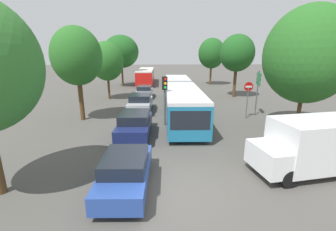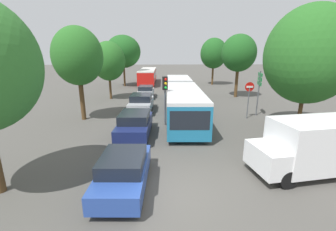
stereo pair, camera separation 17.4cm
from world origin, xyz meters
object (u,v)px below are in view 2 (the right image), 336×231
(queued_car_blue, at_px, (124,171))
(queued_car_white, at_px, (146,92))
(queued_car_navy, at_px, (135,124))
(direction_sign_post, at_px, (259,84))
(tree_left_distant, at_px, (123,52))
(tree_left_mid, at_px, (77,58))
(no_entry_sign, at_px, (249,95))
(traffic_light, at_px, (165,90))
(tree_right_near, at_px, (310,58))
(white_van, at_px, (317,145))
(articulated_bus, at_px, (181,95))
(tree_right_mid, at_px, (239,53))
(queued_car_silver, at_px, (141,102))
(tree_right_far, at_px, (214,53))
(city_bus_rear, at_px, (148,75))
(tree_left_far, at_px, (108,62))

(queued_car_blue, relative_size, queued_car_white, 1.01)
(queued_car_navy, distance_m, direction_sign_post, 10.51)
(queued_car_blue, distance_m, tree_left_distant, 28.32)
(direction_sign_post, bearing_deg, tree_left_mid, 15.21)
(no_entry_sign, height_order, tree_left_mid, tree_left_mid)
(traffic_light, relative_size, tree_right_near, 0.44)
(white_van, bearing_deg, queued_car_navy, -39.17)
(queued_car_navy, height_order, queued_car_white, queued_car_navy)
(queued_car_white, distance_m, white_van, 19.02)
(articulated_bus, distance_m, tree_right_near, 9.72)
(articulated_bus, distance_m, direction_sign_post, 6.38)
(queued_car_navy, relative_size, tree_left_distant, 0.58)
(queued_car_navy, xyz_separation_m, tree_right_mid, (10.52, 12.28, 4.16))
(white_van, distance_m, no_entry_sign, 8.28)
(queued_car_white, bearing_deg, queued_car_navy, -177.43)
(queued_car_silver, bearing_deg, tree_right_far, -28.40)
(city_bus_rear, xyz_separation_m, no_entry_sign, (8.43, -21.85, 0.49))
(articulated_bus, xyz_separation_m, queued_car_silver, (-3.47, 0.02, -0.62))
(direction_sign_post, distance_m, tree_left_mid, 13.95)
(queued_car_blue, xyz_separation_m, queued_car_silver, (-0.07, 11.71, 0.07))
(tree_left_mid, height_order, tree_right_mid, tree_right_mid)
(queued_car_navy, distance_m, tree_left_far, 12.97)
(city_bus_rear, distance_m, queued_car_white, 12.76)
(tree_left_mid, bearing_deg, queued_car_navy, -41.72)
(queued_car_silver, height_order, tree_right_mid, tree_right_mid)
(direction_sign_post, relative_size, tree_right_far, 0.49)
(tree_left_distant, bearing_deg, queued_car_navy, -80.72)
(queued_car_blue, bearing_deg, tree_left_far, 15.67)
(city_bus_rear, height_order, queued_car_blue, city_bus_rear)
(city_bus_rear, relative_size, no_entry_sign, 3.97)
(white_van, xyz_separation_m, tree_right_far, (2.52, 27.96, 3.68))
(queued_car_silver, bearing_deg, tree_left_mid, 120.90)
(no_entry_sign, bearing_deg, queued_car_blue, -42.72)
(queued_car_silver, relative_size, traffic_light, 1.30)
(traffic_light, distance_m, tree_left_mid, 6.86)
(articulated_bus, height_order, queued_car_navy, articulated_bus)
(white_van, relative_size, tree_left_mid, 0.77)
(queued_car_white, bearing_deg, tree_right_near, -136.28)
(queued_car_silver, bearing_deg, traffic_light, -151.91)
(queued_car_white, xyz_separation_m, tree_right_mid, (10.40, -0.23, 4.23))
(tree_right_near, bearing_deg, traffic_light, 168.71)
(queued_car_navy, height_order, tree_left_far, tree_left_far)
(articulated_bus, height_order, tree_right_near, tree_right_near)
(no_entry_sign, relative_size, tree_right_far, 0.39)
(queued_car_navy, relative_size, queued_car_silver, 0.99)
(tree_right_near, bearing_deg, no_entry_sign, 125.68)
(city_bus_rear, relative_size, tree_left_mid, 1.65)
(tree_left_far, bearing_deg, white_van, -55.15)
(tree_right_near, xyz_separation_m, tree_right_far, (-0.14, 22.80, 0.28))
(queued_car_navy, distance_m, traffic_light, 3.31)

